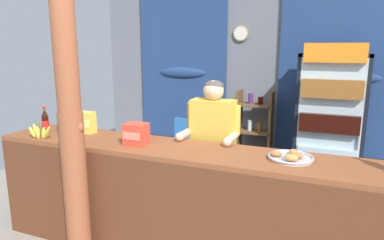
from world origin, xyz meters
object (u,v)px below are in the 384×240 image
Objects in this scene: timber_post at (70,118)px; plastic_lawn_chair at (181,147)px; soda_bottle_cola at (45,121)px; drink_fridge at (329,117)px; bottle_shelf_rack at (254,134)px; pastry_tray at (290,157)px; snack_box_crackers at (136,134)px; stall_counter at (175,196)px; shopkeeper at (213,139)px; banana_bunch at (39,132)px; snack_box_instant_noodle at (84,122)px.

timber_post is 2.09m from plastic_lawn_chair.
soda_bottle_cola is at bearing 148.80° from timber_post.
drink_fridge is 1.06m from bottle_shelf_rack.
snack_box_crackers is at bearing -176.61° from pastry_tray.
stall_counter is 1.88× the size of drink_fridge.
timber_post is at bearing -31.20° from soda_bottle_cola.
shopkeeper is 1.61m from banana_bunch.
soda_bottle_cola reaches higher than plastic_lawn_chair.
snack_box_instant_noodle reaches higher than stall_counter.
drink_fridge is 6.71× the size of banana_bunch.
drink_fridge is 1.65m from pastry_tray.
banana_bunch is (-0.57, 0.21, -0.22)m from timber_post.
snack_box_crackers is (1.07, -0.04, -0.02)m from soda_bottle_cola.
snack_box_crackers is (-0.53, -0.50, 0.12)m from shopkeeper.
drink_fridge is 7.26× the size of soda_bottle_cola.
timber_post reaches higher than banana_bunch.
plastic_lawn_chair is at bearing 100.06° from snack_box_crackers.
pastry_tray is at bearing 15.66° from timber_post.
plastic_lawn_chair is (-0.88, -0.49, -0.15)m from bottle_shelf_rack.
bottle_shelf_rack is 2.65m from soda_bottle_cola.
snack_box_crackers is at bearing -106.46° from bottle_shelf_rack.
soda_bottle_cola is 1.07m from snack_box_crackers.
shopkeeper is (0.89, 0.89, -0.30)m from timber_post.
plastic_lawn_chair is (-0.68, 1.63, -0.12)m from stall_counter.
snack_box_instant_noodle is (-0.42, -1.39, 0.60)m from plastic_lawn_chair.
plastic_lawn_chair is at bearing 62.31° from soda_bottle_cola.
timber_post reaches higher than soda_bottle_cola.
plastic_lawn_chair is at bearing 69.28° from banana_bunch.
plastic_lawn_chair is 3.11× the size of banana_bunch.
bottle_shelf_rack reaches higher than banana_bunch.
stall_counter is at bearing -95.43° from bottle_shelf_rack.
stall_counter is at bearing -122.43° from drink_fridge.
timber_post is at bearing -158.03° from stall_counter.
drink_fridge is 1.90m from plastic_lawn_chair.
drink_fridge is 5.51× the size of pastry_tray.
bottle_shelf_rack reaches higher than pastry_tray.
plastic_lawn_chair is 1.93m from banana_bunch.
shopkeeper is 1.67m from soda_bottle_cola.
stall_counter is at bearing -67.43° from plastic_lawn_chair.
snack_box_instant_noodle is at bearing 56.14° from banana_bunch.
soda_bottle_cola is at bearing -161.28° from snack_box_instant_noodle.
pastry_tray is (0.68, -1.97, 0.36)m from bottle_shelf_rack.
bottle_shelf_rack is at bearing 84.57° from stall_counter.
snack_box_crackers is (0.28, -1.56, 0.59)m from plastic_lawn_chair.
snack_box_crackers is (0.36, 0.39, -0.18)m from timber_post.
shopkeeper is 6.55× the size of snack_box_instant_noodle.
snack_box_crackers is at bearing -136.55° from shopkeeper.
stall_counter is 1.32× the size of timber_post.
timber_post reaches higher than shopkeeper.
stall_counter reaches higher than plastic_lawn_chair.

